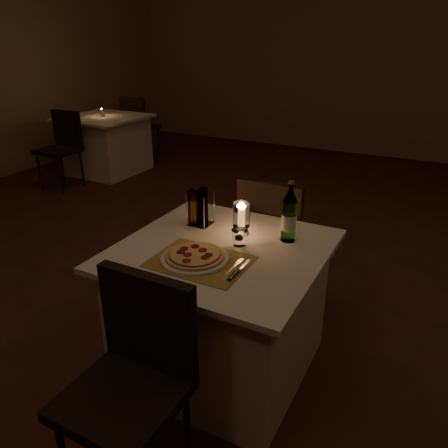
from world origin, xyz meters
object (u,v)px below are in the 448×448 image
at_px(hurricane_candle, 241,216).
at_px(neighbor_table_left, 105,144).
at_px(chair_far, 274,230).
at_px(tumbler, 239,238).
at_px(chair_near, 135,366).
at_px(pizza, 195,255).
at_px(water_bottle, 289,217).
at_px(plate, 195,258).
at_px(main_table, 222,309).

height_order(hurricane_candle, neighbor_table_left, hurricane_candle).
bearing_deg(chair_far, tumbler, -84.41).
height_order(chair_near, pizza, chair_near).
distance_m(pizza, hurricane_candle, 0.39).
xyz_separation_m(tumbler, water_bottle, (0.20, 0.16, 0.09)).
xyz_separation_m(plate, water_bottle, (0.31, 0.41, 0.12)).
relative_size(plate, water_bottle, 1.00).
bearing_deg(water_bottle, neighbor_table_left, 144.81).
height_order(main_table, neighbor_table_left, same).
bearing_deg(water_bottle, chair_far, 118.33).
bearing_deg(tumbler, main_table, -133.83).
relative_size(main_table, chair_far, 1.11).
distance_m(chair_near, tumbler, 0.82).
bearing_deg(chair_far, main_table, -90.00).
bearing_deg(main_table, chair_near, -90.00).
height_order(main_table, chair_near, chair_near).
bearing_deg(neighbor_table_left, plate, -42.21).
relative_size(plate, neighbor_table_left, 0.32).
distance_m(water_bottle, neighbor_table_left, 4.23).
relative_size(main_table, water_bottle, 3.12).
distance_m(chair_far, tumbler, 0.69).
height_order(main_table, chair_far, chair_far).
distance_m(tumbler, neighbor_table_left, 4.16).
relative_size(chair_near, water_bottle, 2.81).
height_order(main_table, tumbler, tumbler).
bearing_deg(main_table, neighbor_table_left, 140.11).
relative_size(hurricane_candle, neighbor_table_left, 0.17).
bearing_deg(tumbler, hurricane_candle, 112.03).
bearing_deg(pizza, plate, 9.61).
bearing_deg(pizza, chair_near, -84.64).
distance_m(main_table, water_bottle, 0.61).
height_order(main_table, plate, plate).
height_order(main_table, pizza, pizza).
relative_size(pizza, tumbler, 3.40).
height_order(chair_far, tumbler, chair_far).
bearing_deg(tumbler, neighbor_table_left, 141.37).
bearing_deg(chair_near, hurricane_candle, 89.27).
bearing_deg(neighbor_table_left, water_bottle, -35.19).
bearing_deg(tumbler, water_bottle, 39.88).
xyz_separation_m(main_table, neighbor_table_left, (-3.17, 2.65, 0.00)).
height_order(chair_near, plate, chair_near).
relative_size(pizza, water_bottle, 0.87).
height_order(plate, hurricane_candle, hurricane_candle).
bearing_deg(tumbler, chair_near, -94.65).
distance_m(main_table, chair_far, 0.74).
height_order(chair_near, water_bottle, water_bottle).
relative_size(main_table, neighbor_table_left, 1.00).
bearing_deg(water_bottle, hurricane_candle, -171.64).
relative_size(main_table, tumbler, 12.16).
distance_m(chair_near, pizza, 0.58).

